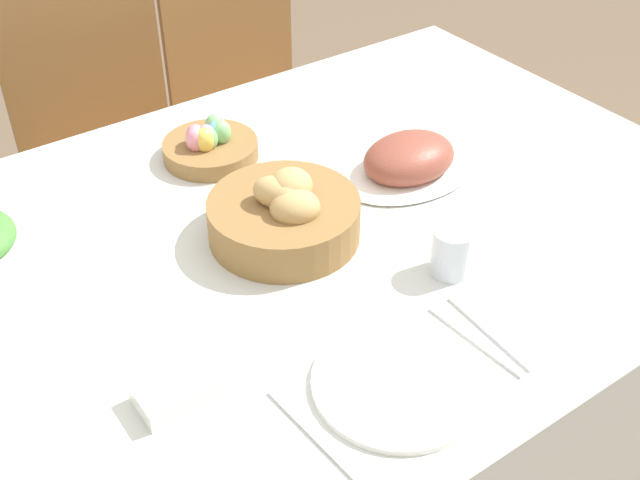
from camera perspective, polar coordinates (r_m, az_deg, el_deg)
The scene contains 12 objects.
dining_table at distance 1.65m, azimuth -1.39°, elevation -10.28°, with size 1.59×1.08×0.77m.
chair_far_right at distance 2.36m, azimuth -4.54°, elevation 9.32°, with size 0.44×0.44×0.93m.
chair_far_center at distance 2.20m, azimuth -14.56°, elevation 5.85°, with size 0.45×0.45×0.93m.
bread_basket at distance 1.35m, azimuth -2.50°, elevation 1.89°, with size 0.26×0.26×0.13m.
egg_basket at distance 1.59m, azimuth -7.82°, elevation 6.71°, with size 0.19×0.19×0.08m.
ham_platter at distance 1.54m, azimuth 6.33°, elevation 5.65°, with size 0.29×0.20×0.08m.
dinner_plate at distance 1.13m, azimuth 5.57°, elevation -10.06°, with size 0.24×0.24×0.01m.
fork at distance 1.07m, azimuth -0.62°, elevation -13.53°, with size 0.02×0.18×0.00m.
knife at distance 1.21m, azimuth 10.94°, elevation -7.04°, with size 0.02×0.18×0.00m.
spoon at distance 1.22m, azimuth 11.95°, elevation -6.44°, with size 0.02×0.18×0.00m.
drinking_cup at distance 1.30m, azimuth 9.34°, elevation -0.79°, with size 0.07×0.07×0.08m.
butter_dish at distance 1.12m, azimuth -10.09°, elevation -10.52°, with size 0.11×0.07×0.03m.
Camera 1 is at (-0.60, -0.92, 1.61)m, focal length 45.00 mm.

